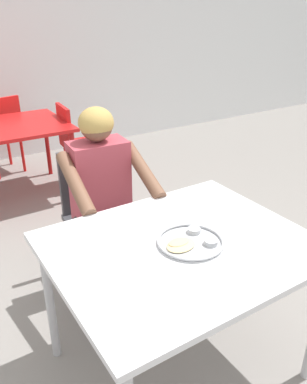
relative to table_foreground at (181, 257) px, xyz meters
name	(u,v)px	position (x,y,z in m)	size (l,w,h in m)	color
ground_plane	(166,371)	(-0.06, 0.01, -0.71)	(12.00, 12.00, 0.05)	gray
table_foreground	(181,257)	(0.00, 0.00, 0.00)	(1.14, 0.94, 0.76)	silver
thali_tray	(190,242)	(0.03, -0.02, 0.08)	(0.30, 0.30, 0.03)	#B7BABF
chair_foreground	(94,207)	(0.00, 0.97, -0.18)	(0.42, 0.41, 0.89)	#3F3F44
diner_foreground	(106,191)	(-0.01, 0.75, 0.03)	(0.52, 0.57, 1.20)	#3F3F3F
table_background_red	(15,133)	(-0.09, 2.50, -0.04)	(0.94, 0.90, 0.72)	red
chair_red_right	(76,140)	(0.48, 2.45, -0.20)	(0.42, 0.42, 0.84)	red
chair_red_far	(2,130)	(-0.08, 3.16, -0.19)	(0.48, 0.48, 0.86)	red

